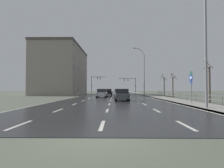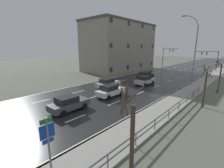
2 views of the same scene
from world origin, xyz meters
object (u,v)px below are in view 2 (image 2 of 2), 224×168
object	(u,v)px
car_near_left	(69,103)
brick_building	(120,47)
car_mid_centre	(145,80)
car_distant	(110,91)
traffic_signal_right	(211,57)
highway_sign	(48,142)
traffic_signal_left	(167,54)
street_lamp_midground	(194,52)
car_far_left	(145,75)
car_near_right	(108,83)

from	to	relation	value
car_near_left	brick_building	bearing A→B (deg)	118.42
car_mid_centre	car_near_left	size ratio (longest dim) A/B	1.01
car_distant	brick_building	world-z (taller)	brick_building
car_mid_centre	traffic_signal_right	bearing A→B (deg)	82.56
traffic_signal_right	car_distant	bearing A→B (deg)	-97.97
highway_sign	car_distant	size ratio (longest dim) A/B	0.82
car_near_left	car_distant	world-z (taller)	same
traffic_signal_left	brick_building	size ratio (longest dim) A/B	0.28
highway_sign	car_mid_centre	world-z (taller)	highway_sign
street_lamp_midground	traffic_signal_right	xyz separation A→B (m)	(-1.13, 21.48, -1.71)
car_near_left	brick_building	size ratio (longest dim) A/B	0.19
car_far_left	car_near_left	distance (m)	19.64
highway_sign	car_distant	distance (m)	13.74
highway_sign	traffic_signal_left	distance (m)	50.61
car_near_right	car_distant	size ratio (longest dim) A/B	1.00
highway_sign	car_mid_centre	distance (m)	21.83
traffic_signal_left	car_far_left	size ratio (longest dim) A/B	1.51
car_mid_centre	brick_building	world-z (taller)	brick_building
highway_sign	car_near_left	world-z (taller)	highway_sign
traffic_signal_right	street_lamp_midground	bearing A→B (deg)	-86.99
highway_sign	car_near_right	distance (m)	17.88
car_near_right	traffic_signal_left	bearing A→B (deg)	99.03
car_near_left	car_near_right	size ratio (longest dim) A/B	1.00
car_near_left	car_distant	xyz separation A→B (m)	(-0.10, 6.33, 0.00)
car_mid_centre	car_near_right	xyz separation A→B (m)	(-3.18, -5.99, 0.00)
street_lamp_midground	car_near_right	world-z (taller)	street_lamp_midground
traffic_signal_left	street_lamp_midground	bearing A→B (deg)	-58.29
car_mid_centre	brick_building	bearing A→B (deg)	144.94
car_mid_centre	car_near_right	size ratio (longest dim) A/B	1.02
traffic_signal_left	car_mid_centre	size ratio (longest dim) A/B	1.49
street_lamp_midground	car_near_left	distance (m)	21.47
traffic_signal_left	brick_building	bearing A→B (deg)	-115.70
highway_sign	traffic_signal_right	bearing A→B (deg)	92.55
car_near_right	brick_building	size ratio (longest dim) A/B	0.19
traffic_signal_right	car_mid_centre	size ratio (longest dim) A/B	1.44
traffic_signal_left	car_near_right	world-z (taller)	traffic_signal_left
car_near_left	brick_building	world-z (taller)	brick_building
car_mid_centre	brick_building	distance (m)	20.54
traffic_signal_left	car_distant	world-z (taller)	traffic_signal_left
street_lamp_midground	car_mid_centre	size ratio (longest dim) A/B	2.74
car_mid_centre	car_far_left	size ratio (longest dim) A/B	1.02
car_near_right	car_far_left	bearing A→B (deg)	86.45
traffic_signal_left	car_far_left	distance (m)	24.31
street_lamp_midground	car_near_right	bearing A→B (deg)	-130.43
car_far_left	car_near_left	world-z (taller)	same
car_mid_centre	car_distant	xyz separation A→B (m)	(-0.01, -8.90, 0.00)
traffic_signal_left	car_mid_centre	world-z (taller)	traffic_signal_left
traffic_signal_right	traffic_signal_left	world-z (taller)	traffic_signal_left
traffic_signal_left	traffic_signal_right	bearing A→B (deg)	-5.85
car_far_left	car_distant	bearing A→B (deg)	-79.13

